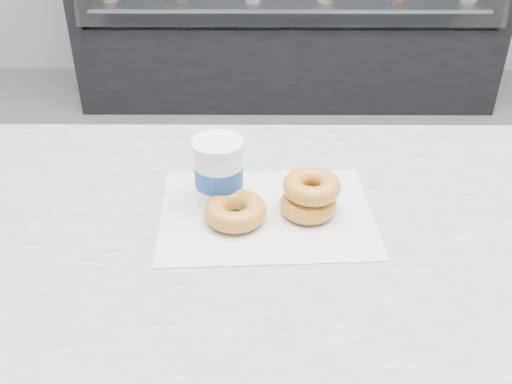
% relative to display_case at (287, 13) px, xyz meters
% --- Properties ---
extents(ground, '(5.00, 5.00, 0.00)m').
position_rel_display_case_xyz_m(ground, '(0.00, -2.12, -0.49)').
color(ground, gray).
rests_on(ground, ground).
extents(display_case, '(2.40, 0.74, 1.25)m').
position_rel_display_case_xyz_m(display_case, '(0.00, 0.00, 0.00)').
color(display_case, black).
rests_on(display_case, ground).
extents(wax_paper, '(0.35, 0.28, 0.00)m').
position_rel_display_case_xyz_m(wax_paper, '(-0.16, -2.67, 0.41)').
color(wax_paper, silver).
rests_on(wax_paper, counter).
extents(donut_single, '(0.11, 0.11, 0.03)m').
position_rel_display_case_xyz_m(donut_single, '(-0.21, -2.69, 0.43)').
color(donut_single, gold).
rests_on(donut_single, wax_paper).
extents(donut_stack, '(0.13, 0.13, 0.06)m').
position_rel_display_case_xyz_m(donut_stack, '(-0.09, -2.66, 0.44)').
color(donut_stack, gold).
rests_on(donut_stack, wax_paper).
extents(coffee_cup, '(0.10, 0.10, 0.11)m').
position_rel_display_case_xyz_m(coffee_cup, '(-0.23, -2.63, 0.47)').
color(coffee_cup, white).
rests_on(coffee_cup, counter).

